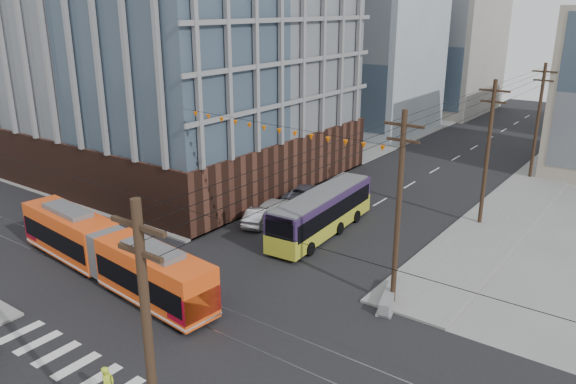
# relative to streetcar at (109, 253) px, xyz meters

# --- Properties ---
(ground) EXTENTS (160.00, 160.00, 0.00)m
(ground) POSITION_rel_streetcar_xyz_m (6.80, -3.55, -1.69)
(ground) COLOR slate
(office_building) EXTENTS (30.00, 25.00, 28.60)m
(office_building) POSITION_rel_streetcar_xyz_m (-15.20, 19.45, 12.61)
(office_building) COLOR #381E16
(office_building) RESTS_ON ground
(bg_bldg_nw_near) EXTENTS (18.00, 16.00, 18.00)m
(bg_bldg_nw_near) POSITION_rel_streetcar_xyz_m (-10.20, 48.45, 7.31)
(bg_bldg_nw_near) COLOR #8C99A5
(bg_bldg_nw_near) RESTS_ON ground
(bg_bldg_nw_far) EXTENTS (16.00, 18.00, 20.00)m
(bg_bldg_nw_far) POSITION_rel_streetcar_xyz_m (-7.20, 68.45, 8.31)
(bg_bldg_nw_far) COLOR gray
(bg_bldg_nw_far) RESTS_ON ground
(utility_pole_near) EXTENTS (0.30, 0.30, 11.00)m
(utility_pole_near) POSITION_rel_streetcar_xyz_m (15.30, -9.55, 3.81)
(utility_pole_near) COLOR black
(utility_pole_near) RESTS_ON ground
(utility_pole_far) EXTENTS (0.30, 0.30, 11.00)m
(utility_pole_far) POSITION_rel_streetcar_xyz_m (15.30, 52.45, 3.81)
(utility_pole_far) COLOR black
(utility_pole_far) RESTS_ON ground
(streetcar) EXTENTS (17.67, 4.15, 3.37)m
(streetcar) POSITION_rel_streetcar_xyz_m (0.00, 0.00, 0.00)
(streetcar) COLOR #F34E14
(streetcar) RESTS_ON ground
(city_bus) EXTENTS (3.30, 11.64, 3.26)m
(city_bus) POSITION_rel_streetcar_xyz_m (6.49, 13.72, -0.06)
(city_bus) COLOR #2F1D44
(city_bus) RESTS_ON ground
(parked_car_silver) EXTENTS (2.75, 4.43, 1.38)m
(parked_car_silver) POSITION_rel_streetcar_xyz_m (1.64, 12.44, -1.00)
(parked_car_silver) COLOR silver
(parked_car_silver) RESTS_ON ground
(parked_car_white) EXTENTS (2.49, 5.20, 1.46)m
(parked_car_white) POSITION_rel_streetcar_xyz_m (1.80, 14.44, -0.96)
(parked_car_white) COLOR silver
(parked_car_white) RESTS_ON ground
(parked_car_grey) EXTENTS (2.90, 5.39, 1.44)m
(parked_car_grey) POSITION_rel_streetcar_xyz_m (1.57, 18.93, -0.97)
(parked_car_grey) COLOR #555866
(parked_car_grey) RESTS_ON ground
(jersey_barrier) EXTENTS (1.85, 3.85, 0.75)m
(jersey_barrier) POSITION_rel_streetcar_xyz_m (15.10, 7.49, -1.31)
(jersey_barrier) COLOR slate
(jersey_barrier) RESTS_ON ground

